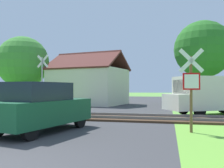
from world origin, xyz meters
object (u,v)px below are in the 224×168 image
Objects in this scene: stop_sign_near at (191,85)px; crossing_sign_far at (42,79)px; parked_car at (42,107)px; mail_truck at (210,94)px; tree_right at (203,49)px; house at (88,85)px; tree_left at (23,62)px.

crossing_sign_far is (-9.01, 5.94, 0.49)m from stop_sign_near.
stop_sign_near is 0.70× the size of parked_car.
mail_truck is 1.21× the size of parked_car.
tree_right is at bearing -34.88° from mail_truck.
house is (-8.34, 13.73, 0.15)m from stop_sign_near.
crossing_sign_far is 10.60m from mail_truck.
parked_car is at bearing -54.27° from crossing_sign_far.
crossing_sign_far is 0.89× the size of parked_car.
tree_right is 9.02m from mail_truck.
tree_left reaches higher than crossing_sign_far.
house is 15.14m from parked_car.
crossing_sign_far is 0.74× the size of mail_truck.
parked_car is (3.13, -14.78, -0.95)m from house.
tree_right reaches higher than parked_car.
tree_left is at bearing 137.58° from crossing_sign_far.
tree_right is 17.63m from parked_car.
stop_sign_near is 0.58× the size of mail_truck.
mail_truck is (9.89, -7.49, -0.61)m from house.
crossing_sign_far is at bearing -49.64° from tree_left.
crossing_sign_far is at bearing 131.37° from parked_car.
tree_right reaches higher than stop_sign_near.
mail_truck is at bearing 60.03° from parked_car.
mail_truck is at bearing -21.78° from tree_left.
tree_right is at bearing 77.11° from parked_car.
mail_truck is at bearing 8.86° from crossing_sign_far.
tree_right is 1.47× the size of mail_truck.
tree_left is at bearing 38.15° from mail_truck.
house reaches higher than mail_truck.
tree_left is at bearing -174.64° from tree_right.
stop_sign_near is at bearing -26.16° from crossing_sign_far.
parked_car is at bearing -115.75° from tree_right.
tree_left is 17.16m from tree_right.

